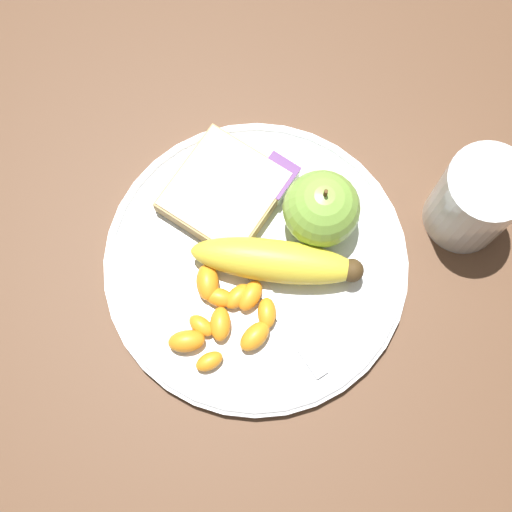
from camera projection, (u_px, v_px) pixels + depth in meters
name	position (u px, v px, depth m)	size (l,w,h in m)	color
ground_plane	(256.00, 265.00, 0.67)	(3.00, 3.00, 0.00)	brown
plate	(256.00, 263.00, 0.67)	(0.28, 0.28, 0.01)	silver
juice_glass	(474.00, 201.00, 0.64)	(0.07, 0.07, 0.09)	silver
apple	(321.00, 209.00, 0.64)	(0.07, 0.07, 0.08)	#84BC47
banana	(277.00, 261.00, 0.64)	(0.10, 0.15, 0.04)	yellow
bread_slice	(225.00, 192.00, 0.67)	(0.10, 0.09, 0.02)	tan
fork	(256.00, 278.00, 0.66)	(0.09, 0.18, 0.00)	silver
jam_packet	(276.00, 179.00, 0.67)	(0.04, 0.03, 0.02)	white
orange_segment_0	(267.00, 313.00, 0.64)	(0.03, 0.03, 0.02)	orange
orange_segment_1	(219.00, 297.00, 0.64)	(0.03, 0.03, 0.02)	orange
orange_segment_2	(207.00, 282.00, 0.65)	(0.04, 0.04, 0.02)	orange
orange_segment_3	(250.00, 296.00, 0.64)	(0.03, 0.02, 0.02)	orange
orange_segment_4	(209.00, 361.00, 0.63)	(0.03, 0.03, 0.01)	orange
orange_segment_5	(238.00, 296.00, 0.64)	(0.03, 0.02, 0.02)	orange
orange_segment_6	(255.00, 336.00, 0.63)	(0.04, 0.02, 0.02)	orange
orange_segment_7	(187.00, 341.00, 0.63)	(0.04, 0.04, 0.02)	orange
orange_segment_8	(220.00, 324.00, 0.64)	(0.04, 0.03, 0.02)	orange
orange_segment_9	(201.00, 326.00, 0.64)	(0.02, 0.03, 0.01)	orange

